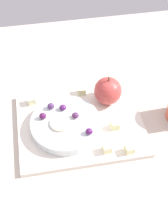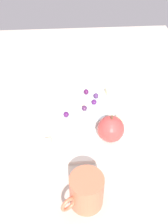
{
  "view_description": "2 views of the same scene",
  "coord_description": "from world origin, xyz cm",
  "px_view_note": "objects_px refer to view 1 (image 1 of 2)",
  "views": [
    {
      "loc": [
        -8.35,
        -53.08,
        72.56
      ],
      "look_at": [
        1.15,
        0.96,
        8.32
      ],
      "focal_mm": 52.06,
      "sensor_mm": 36.0,
      "label": 1
    },
    {
      "loc": [
        58.96,
        -4.5,
        60.28
      ],
      "look_at": [
        -0.99,
        -0.13,
        7.24
      ],
      "focal_mm": 41.13,
      "sensor_mm": 36.0,
      "label": 2
    }
  ],
  "objects_px": {
    "cheese_cube_1": "(31,100)",
    "grape_2": "(51,106)",
    "cheese_cube_3": "(82,91)",
    "grape_3": "(89,131)",
    "platter": "(79,124)",
    "serving_dish": "(66,124)",
    "grape_1": "(75,115)",
    "apple_whole": "(108,91)",
    "grape_4": "(63,107)",
    "cheese_cube_0": "(115,125)",
    "cheese_cube_4": "(129,149)",
    "cheese_cube_2": "(107,148)",
    "grape_0": "(43,116)",
    "apple_slice_0": "(60,123)"
  },
  "relations": [
    {
      "from": "cheese_cube_1",
      "to": "grape_2",
      "type": "height_order",
      "value": "grape_2"
    },
    {
      "from": "cheese_cube_3",
      "to": "grape_3",
      "type": "distance_m",
      "value": 0.17
    },
    {
      "from": "platter",
      "to": "serving_dish",
      "type": "distance_m",
      "value": 0.04
    },
    {
      "from": "cheese_cube_1",
      "to": "grape_1",
      "type": "distance_m",
      "value": 0.14
    },
    {
      "from": "apple_whole",
      "to": "grape_4",
      "type": "bearing_deg",
      "value": -165.2
    },
    {
      "from": "apple_whole",
      "to": "cheese_cube_1",
      "type": "relative_size",
      "value": 3.6
    },
    {
      "from": "serving_dish",
      "to": "grape_3",
      "type": "height_order",
      "value": "grape_3"
    },
    {
      "from": "grape_4",
      "to": "platter",
      "type": "bearing_deg",
      "value": -38.27
    },
    {
      "from": "cheese_cube_0",
      "to": "cheese_cube_4",
      "type": "relative_size",
      "value": 1.0
    },
    {
      "from": "cheese_cube_1",
      "to": "cheese_cube_4",
      "type": "height_order",
      "value": "same"
    },
    {
      "from": "cheese_cube_1",
      "to": "cheese_cube_2",
      "type": "distance_m",
      "value": 0.26
    },
    {
      "from": "apple_whole",
      "to": "cheese_cube_0",
      "type": "distance_m",
      "value": 0.1
    },
    {
      "from": "grape_0",
      "to": "cheese_cube_0",
      "type": "bearing_deg",
      "value": -13.44
    },
    {
      "from": "grape_1",
      "to": "grape_4",
      "type": "distance_m",
      "value": 0.04
    },
    {
      "from": "cheese_cube_3",
      "to": "grape_3",
      "type": "relative_size",
      "value": 1.15
    },
    {
      "from": "grape_2",
      "to": "platter",
      "type": "bearing_deg",
      "value": -30.0
    },
    {
      "from": "cheese_cube_4",
      "to": "grape_4",
      "type": "height_order",
      "value": "grape_4"
    },
    {
      "from": "grape_2",
      "to": "serving_dish",
      "type": "bearing_deg",
      "value": -58.44
    },
    {
      "from": "cheese_cube_2",
      "to": "apple_slice_0",
      "type": "xyz_separation_m",
      "value": [
        -0.1,
        0.08,
        0.02
      ]
    },
    {
      "from": "serving_dish",
      "to": "grape_0",
      "type": "bearing_deg",
      "value": 159.19
    },
    {
      "from": "cheese_cube_0",
      "to": "apple_slice_0",
      "type": "height_order",
      "value": "apple_slice_0"
    },
    {
      "from": "cheese_cube_0",
      "to": "grape_0",
      "type": "bearing_deg",
      "value": 166.56
    },
    {
      "from": "grape_2",
      "to": "apple_slice_0",
      "type": "relative_size",
      "value": 0.36
    },
    {
      "from": "apple_whole",
      "to": "apple_slice_0",
      "type": "distance_m",
      "value": 0.16
    },
    {
      "from": "cheese_cube_1",
      "to": "grape_0",
      "type": "distance_m",
      "value": 0.09
    },
    {
      "from": "grape_4",
      "to": "apple_slice_0",
      "type": "bearing_deg",
      "value": -104.99
    },
    {
      "from": "platter",
      "to": "grape_1",
      "type": "xyz_separation_m",
      "value": [
        -0.01,
        -0.0,
        0.04
      ]
    },
    {
      "from": "cheese_cube_2",
      "to": "cheese_cube_4",
      "type": "distance_m",
      "value": 0.06
    },
    {
      "from": "cheese_cube_4",
      "to": "grape_2",
      "type": "distance_m",
      "value": 0.23
    },
    {
      "from": "serving_dish",
      "to": "grape_1",
      "type": "xyz_separation_m",
      "value": [
        0.03,
        0.01,
        0.02
      ]
    },
    {
      "from": "serving_dish",
      "to": "grape_2",
      "type": "height_order",
      "value": "grape_2"
    },
    {
      "from": "grape_0",
      "to": "apple_slice_0",
      "type": "height_order",
      "value": "grape_0"
    },
    {
      "from": "cheese_cube_3",
      "to": "grape_1",
      "type": "relative_size",
      "value": 1.15
    },
    {
      "from": "cheese_cube_3",
      "to": "apple_slice_0",
      "type": "height_order",
      "value": "apple_slice_0"
    },
    {
      "from": "platter",
      "to": "cheese_cube_4",
      "type": "distance_m",
      "value": 0.16
    },
    {
      "from": "platter",
      "to": "cheese_cube_4",
      "type": "xyz_separation_m",
      "value": [
        0.11,
        -0.11,
        0.02
      ]
    },
    {
      "from": "cheese_cube_1",
      "to": "apple_slice_0",
      "type": "bearing_deg",
      "value": -58.13
    },
    {
      "from": "serving_dish",
      "to": "apple_whole",
      "type": "relative_size",
      "value": 2.38
    },
    {
      "from": "cheese_cube_0",
      "to": "cheese_cube_2",
      "type": "bearing_deg",
      "value": -118.87
    },
    {
      "from": "serving_dish",
      "to": "grape_4",
      "type": "xyz_separation_m",
      "value": [
        -0.0,
        0.04,
        0.02
      ]
    },
    {
      "from": "grape_1",
      "to": "grape_4",
      "type": "xyz_separation_m",
      "value": [
        -0.03,
        0.03,
        -0.0
      ]
    },
    {
      "from": "cheese_cube_0",
      "to": "grape_0",
      "type": "relative_size",
      "value": 1.15
    },
    {
      "from": "cheese_cube_1",
      "to": "cheese_cube_4",
      "type": "bearing_deg",
      "value": -42.18
    },
    {
      "from": "cheese_cube_0",
      "to": "grape_2",
      "type": "relative_size",
      "value": 1.15
    },
    {
      "from": "grape_4",
      "to": "grape_1",
      "type": "bearing_deg",
      "value": -47.49
    },
    {
      "from": "cheese_cube_4",
      "to": "grape_3",
      "type": "distance_m",
      "value": 0.11
    },
    {
      "from": "cheese_cube_1",
      "to": "grape_3",
      "type": "xyz_separation_m",
      "value": [
        0.13,
        -0.15,
        0.02
      ]
    },
    {
      "from": "grape_3",
      "to": "apple_slice_0",
      "type": "distance_m",
      "value": 0.08
    },
    {
      "from": "platter",
      "to": "cheese_cube_0",
      "type": "relative_size",
      "value": 15.48
    },
    {
      "from": "cheese_cube_2",
      "to": "apple_slice_0",
      "type": "height_order",
      "value": "apple_slice_0"
    }
  ]
}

